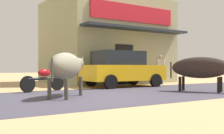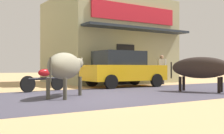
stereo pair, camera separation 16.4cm
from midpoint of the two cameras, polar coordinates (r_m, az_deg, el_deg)
The scene contains 8 objects.
ground at distance 8.83m, azimuth -6.61°, elevation -5.91°, with size 80.00×80.00×0.00m, color tan.
asphalt_road at distance 8.83m, azimuth -6.61°, elevation -5.90°, with size 72.00×5.40×0.00m, color #423E4C.
storefront_right_club at distance 17.74m, azimuth -0.49°, elevation 4.90°, with size 6.74×6.30×4.86m.
parked_hatchback_car at distance 13.26m, azimuth 2.44°, elevation -0.32°, with size 3.80×2.05×1.64m.
parked_motorcycle at distance 11.05m, azimuth -12.91°, elevation -2.31°, with size 1.88×0.62×1.05m.
cow_near_brown at distance 8.74m, azimuth -8.62°, elevation 0.13°, with size 2.13×2.12×1.34m.
cow_far_dark at distance 11.04m, azimuth 17.86°, elevation -0.16°, with size 1.62×2.57×1.28m.
pedestrian_by_shop at distance 15.50m, azimuth 10.14°, elevation -0.03°, with size 0.47×0.61×1.56m.
Camera 2 is at (-3.83, -7.92, 0.90)m, focal length 46.09 mm.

